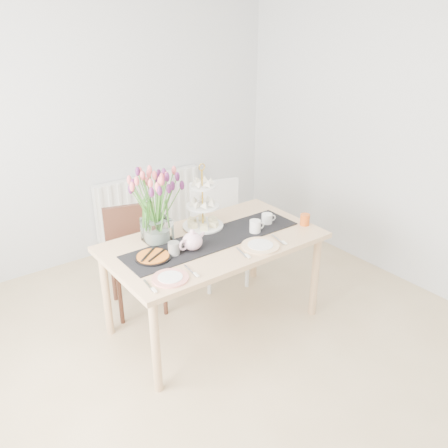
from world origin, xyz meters
TOP-DOWN VIEW (x-y plane):
  - room_shell at (0.00, 0.00)m, footprint 4.50×4.50m
  - radiator at (0.50, 2.19)m, footprint 1.20×0.08m
  - dining_table at (0.17, 0.56)m, footprint 1.60×0.90m
  - chair_brown at (-0.18, 1.20)m, footprint 0.53×0.53m
  - chair_white at (0.65, 1.14)m, footprint 0.57×0.57m
  - table_runner at (0.17, 0.56)m, footprint 1.40×0.35m
  - tulip_vase at (-0.17, 0.78)m, footprint 0.66×0.66m
  - cake_stand at (0.24, 0.79)m, footprint 0.32×0.32m
  - teapot at (-0.04, 0.51)m, footprint 0.26×0.22m
  - cream_jug at (0.68, 0.54)m, footprint 0.11×0.11m
  - tart_tin at (-0.33, 0.56)m, footprint 0.25×0.25m
  - mug_grey at (-0.19, 0.53)m, footprint 0.09×0.09m
  - mug_white at (0.50, 0.47)m, footprint 0.10×0.10m
  - mug_orange at (0.91, 0.34)m, footprint 0.10×0.10m
  - plate_left at (-0.37, 0.26)m, footprint 0.26×0.26m
  - plate_right at (0.38, 0.26)m, footprint 0.33×0.33m

SIDE VIEW (x-z plane):
  - radiator at x=0.50m, z-range 0.15..0.75m
  - chair_brown at x=-0.18m, z-range 0.07..0.93m
  - chair_white at x=0.65m, z-range 0.08..0.99m
  - dining_table at x=0.17m, z-range 0.30..1.05m
  - table_runner at x=0.17m, z-range 0.75..0.76m
  - plate_left at x=-0.37m, z-range 0.75..0.76m
  - plate_right at x=0.38m, z-range 0.75..0.76m
  - tart_tin at x=-0.33m, z-range 0.75..0.78m
  - cream_jug at x=0.68m, z-range 0.75..0.84m
  - mug_orange at x=0.91m, z-range 0.75..0.84m
  - mug_grey at x=-0.19m, z-range 0.75..0.85m
  - mug_white at x=0.50m, z-range 0.75..0.85m
  - teapot at x=-0.04m, z-range 0.75..0.90m
  - cake_stand at x=0.24m, z-range 0.65..1.12m
  - tulip_vase at x=-0.17m, z-range 0.83..1.40m
  - room_shell at x=0.00m, z-range -0.95..3.55m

